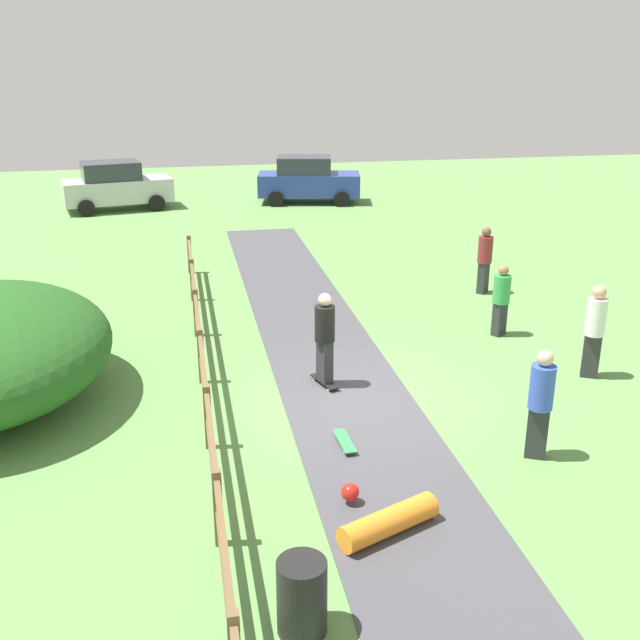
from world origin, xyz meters
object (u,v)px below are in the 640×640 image
Objects in this scene: parked_car_blue at (308,180)px; parked_car_silver at (116,186)px; skater_fallen at (385,519)px; bystander_green at (501,297)px; bystander_white at (595,327)px; bystander_maroon at (485,257)px; skater_riding at (325,335)px; trash_bin at (302,597)px; skateboard_loose at (345,441)px; bystander_blue at (541,399)px.

parked_car_blue is 1.00× the size of parked_car_silver.
bystander_green is (4.51, 6.64, 0.69)m from skater_fallen.
bystander_white is 18.78m from parked_car_blue.
bystander_maroon is 0.94× the size of bystander_white.
parked_car_blue reaches higher than skater_riding.
bystander_green reaches higher than trash_bin.
trash_bin is 6.47m from skater_riding.
skater_riding is 0.41× the size of parked_car_blue.
bystander_green is 18.60m from parked_car_silver.
parked_car_blue is at bearing 81.62° from skateboard_loose.
bystander_maroon reaches higher than trash_bin.
bystander_maroon is at bearing -79.76° from parked_car_blue.
skater_riding is 4.25m from bystander_blue.
bystander_white is at bearing -82.86° from parked_car_blue.
bystander_maroon is at bearing 73.05° from bystander_blue.
bystander_white is at bearing -61.48° from parked_car_silver.
skater_riding is 1.04× the size of bystander_maroon.
trash_bin is 4.17m from skateboard_loose.
bystander_blue is (2.89, -0.90, 0.92)m from skateboard_loose.
bystander_blue is 0.41× the size of parked_car_blue.
bystander_white reaches higher than skateboard_loose.
trash_bin is 0.60× the size of skater_fallen.
bystander_green is at bearing -105.86° from bystander_maroon.
bystander_green is at bearing 54.28° from trash_bin.
bystander_maroon is 8.54m from bystander_blue.
trash_bin is at bearing -100.19° from parked_car_blue.
parked_car_silver reaches higher than skater_riding.
skateboard_loose is 0.18× the size of parked_car_silver.
skater_fallen is 3.32m from bystander_blue.
bystander_white reaches higher than bystander_maroon.
skater_riding is at bearing -99.04° from parked_car_blue.
trash_bin is 0.20× the size of parked_car_blue.
skater_riding is 5.24m from bystander_white.
bystander_blue is at bearing 26.98° from skater_fallen.
bystander_maroon is (5.38, 7.27, 0.89)m from skateboard_loose.
parked_car_blue is (2.99, 22.77, 0.76)m from skater_fallen.
parked_car_silver is at bearing 127.74° from bystander_maroon.
bystander_maroon is 0.40× the size of parked_car_blue.
bystander_maroon is 1.09× the size of bystander_green.
bystander_green is at bearing 23.77° from skater_riding.
bystander_green reaches higher than skater_fallen.
parked_car_blue reaches higher than skateboard_loose.
skater_fallen is at bearing -153.02° from bystander_blue.
bystander_green is 16.20m from parked_car_blue.
parked_car_silver reaches higher than bystander_blue.
skater_fallen is 0.79× the size of bystander_white.
parked_car_blue is at bearing 89.68° from bystander_blue.
bystander_blue is at bearing -49.62° from skater_riding.
trash_bin is 1.11× the size of skateboard_loose.
bystander_green is at bearing 72.43° from bystander_blue.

